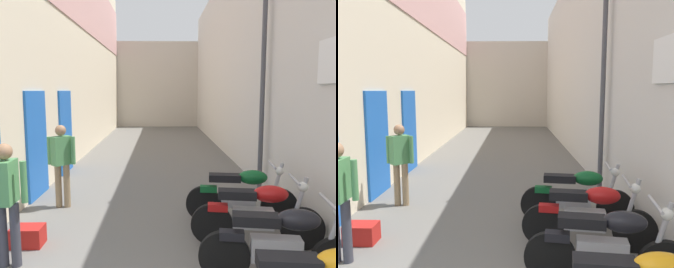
% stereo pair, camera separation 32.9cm
% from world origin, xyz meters
% --- Properties ---
extents(ground_plane, '(35.48, 35.48, 0.00)m').
position_xyz_m(ground_plane, '(0.00, 7.74, 0.00)').
color(ground_plane, '#66635E').
extents(building_left, '(0.45, 19.48, 7.60)m').
position_xyz_m(building_left, '(-2.63, 9.69, 3.83)').
color(building_left, beige).
rests_on(building_left, ground).
extents(building_right, '(0.45, 19.48, 6.36)m').
position_xyz_m(building_right, '(2.64, 9.74, 3.18)').
color(building_right, beige).
rests_on(building_right, ground).
extents(building_far_end, '(7.87, 2.00, 5.12)m').
position_xyz_m(building_far_end, '(0.00, 20.48, 2.56)').
color(building_far_end, beige).
rests_on(building_far_end, ground).
extents(motorcycle_second, '(1.84, 0.58, 1.04)m').
position_xyz_m(motorcycle_second, '(1.50, 2.18, 0.50)').
color(motorcycle_second, black).
rests_on(motorcycle_second, ground).
extents(motorcycle_third, '(1.84, 0.58, 1.04)m').
position_xyz_m(motorcycle_third, '(1.50, 3.13, 0.50)').
color(motorcycle_third, black).
rests_on(motorcycle_third, ground).
extents(motorcycle_fourth, '(1.84, 0.58, 1.04)m').
position_xyz_m(motorcycle_fourth, '(1.50, 4.06, 0.50)').
color(motorcycle_fourth, black).
rests_on(motorcycle_fourth, ground).
extents(pedestrian_mid_alley, '(0.52, 0.35, 1.57)m').
position_xyz_m(pedestrian_mid_alley, '(-1.77, 2.68, 0.92)').
color(pedestrian_mid_alley, '#383842').
rests_on(pedestrian_mid_alley, ground).
extents(pedestrian_further_down, '(0.52, 0.38, 1.57)m').
position_xyz_m(pedestrian_further_down, '(-1.72, 4.90, 0.92)').
color(pedestrian_further_down, '#8C7251').
rests_on(pedestrian_further_down, ground).
extents(plastic_crate, '(0.44, 0.32, 0.28)m').
position_xyz_m(plastic_crate, '(-1.77, 3.26, 0.14)').
color(plastic_crate, red).
rests_on(plastic_crate, ground).
extents(street_lamp, '(0.79, 0.18, 4.84)m').
position_xyz_m(street_lamp, '(2.20, 5.73, 2.82)').
color(street_lamp, '#47474C').
rests_on(street_lamp, ground).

